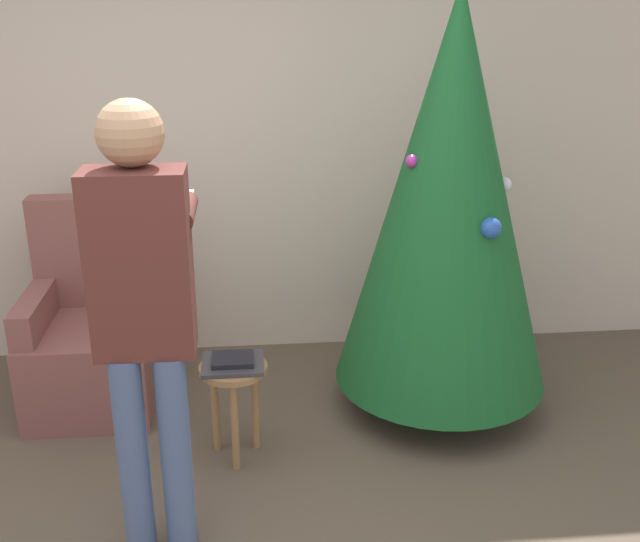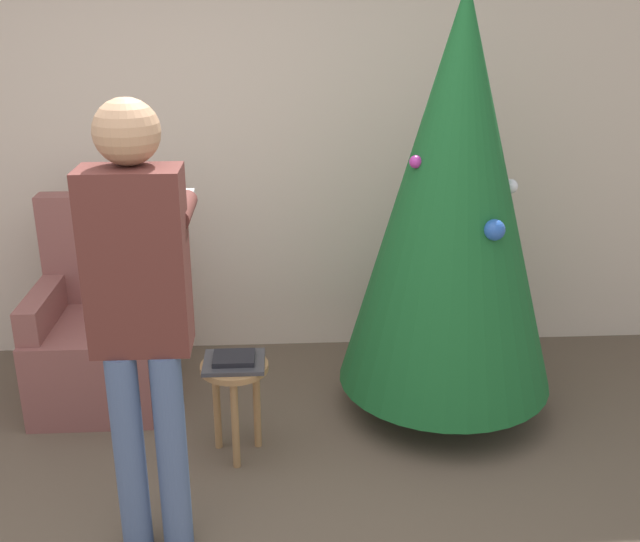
{
  "view_description": "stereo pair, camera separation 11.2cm",
  "coord_description": "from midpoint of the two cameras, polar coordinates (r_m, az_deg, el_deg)",
  "views": [
    {
      "loc": [
        0.27,
        -2.14,
        2.13
      ],
      "look_at": [
        0.55,
        0.87,
        1.0
      ],
      "focal_mm": 42.0,
      "sensor_mm": 36.0,
      "label": 1
    },
    {
      "loc": [
        0.38,
        -2.15,
        2.13
      ],
      "look_at": [
        0.55,
        0.87,
        1.0
      ],
      "focal_mm": 42.0,
      "sensor_mm": 36.0,
      "label": 2
    }
  ],
  "objects": [
    {
      "name": "laptop",
      "position": [
        3.55,
        -5.66,
        -6.93
      ],
      "size": [
        0.29,
        0.25,
        0.02
      ],
      "color": "#38383D",
      "rests_on": "side_stool"
    },
    {
      "name": "side_stool",
      "position": [
        3.6,
        -5.59,
        -8.55
      ],
      "size": [
        0.32,
        0.32,
        0.49
      ],
      "color": "#A37547",
      "rests_on": "ground_plane"
    },
    {
      "name": "person_standing",
      "position": [
        2.81,
        -12.47,
        -2.02
      ],
      "size": [
        0.39,
        0.57,
        1.79
      ],
      "color": "#475B84",
      "rests_on": "ground_plane"
    },
    {
      "name": "armchair",
      "position": [
        4.28,
        -15.67,
        -4.59
      ],
      "size": [
        0.65,
        0.72,
        1.09
      ],
      "color": "brown",
      "rests_on": "ground_plane"
    },
    {
      "name": "book",
      "position": [
        3.54,
        -5.67,
        -6.62
      ],
      "size": [
        0.19,
        0.16,
        0.02
      ],
      "color": "black",
      "rests_on": "laptop"
    },
    {
      "name": "christmas_tree",
      "position": [
        3.75,
        11.04,
        5.63
      ],
      "size": [
        1.11,
        1.11,
        2.19
      ],
      "color": "brown",
      "rests_on": "ground_plane"
    },
    {
      "name": "wall_back",
      "position": [
        4.45,
        -7.44,
        10.32
      ],
      "size": [
        8.0,
        0.06,
        2.7
      ],
      "color": "beige",
      "rests_on": "ground_plane"
    }
  ]
}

